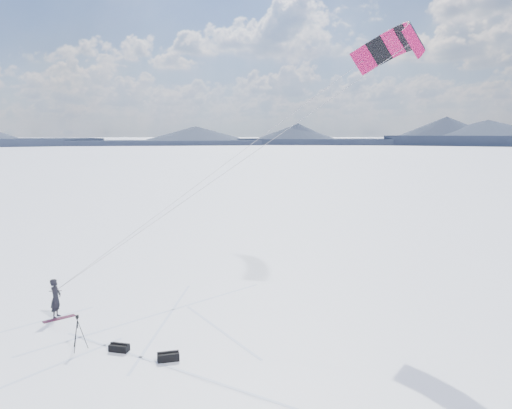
{
  "coord_description": "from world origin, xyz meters",
  "views": [
    {
      "loc": [
        4.94,
        -19.47,
        8.23
      ],
      "look_at": [
        7.72,
        3.3,
        4.92
      ],
      "focal_mm": 35.0,
      "sensor_mm": 36.0,
      "label": 1
    }
  ],
  "objects": [
    {
      "name": "gear_bag_b",
      "position": [
        1.95,
        -1.02,
        0.15
      ],
      "size": [
        0.81,
        0.59,
        0.33
      ],
      "rotation": [
        0.0,
        0.0,
        -0.36
      ],
      "color": "black",
      "rests_on": "ground"
    },
    {
      "name": "snowkiter",
      "position": [
        -1.36,
        2.92,
        0.0
      ],
      "size": [
        0.51,
        0.7,
        1.78
      ],
      "primitive_type": "imported",
      "rotation": [
        0.0,
        0.0,
        1.44
      ],
      "color": "black",
      "rests_on": "ground"
    },
    {
      "name": "power_kite",
      "position": [
        14.24,
        3.66,
        12.24
      ],
      "size": [
        16.88,
        6.19,
        11.99
      ],
      "color": "#B50E4C",
      "rests_on": "ground"
    },
    {
      "name": "horizon_hills",
      "position": [
        0.0,
        -0.0,
        2.94
      ],
      "size": [
        704.47,
        706.88,
        8.0
      ],
      "color": "#22263F",
      "rests_on": "ground"
    },
    {
      "name": "tripod",
      "position": [
        0.39,
        -0.68,
        0.88
      ],
      "size": [
        0.6,
        0.61,
        1.37
      ],
      "rotation": [
        0.0,
        0.0,
        0.24
      ],
      "color": "black",
      "rests_on": "ground"
    },
    {
      "name": "ground",
      "position": [
        0.0,
        0.0,
        0.0
      ],
      "size": [
        1800.0,
        1800.0,
        0.0
      ],
      "primitive_type": "plane",
      "color": "white"
    },
    {
      "name": "gear_bag_a",
      "position": [
        3.85,
        -2.05,
        0.16
      ],
      "size": [
        0.83,
        0.48,
        0.35
      ],
      "rotation": [
        0.0,
        0.0,
        0.14
      ],
      "color": "black",
      "rests_on": "ground"
    },
    {
      "name": "snow_tracks",
      "position": [
        -0.65,
        -0.35,
        0.0
      ],
      "size": [
        14.76,
        10.25,
        0.01
      ],
      "color": "#B0BEDC",
      "rests_on": "ground"
    },
    {
      "name": "snowboard",
      "position": [
        -1.2,
        2.7,
        0.02
      ],
      "size": [
        1.31,
        1.0,
        0.04
      ],
      "primitive_type": "cube",
      "rotation": [
        0.0,
        0.0,
        0.59
      ],
      "color": "maroon",
      "rests_on": "ground"
    }
  ]
}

